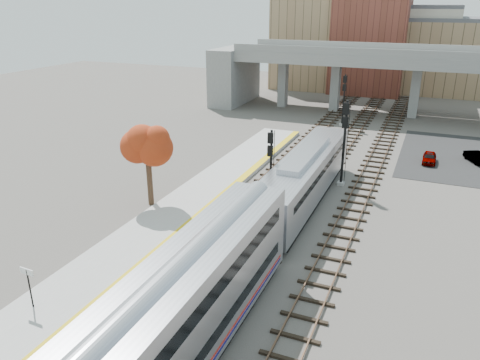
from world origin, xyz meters
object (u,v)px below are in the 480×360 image
Objects in this scene: signal_mast_far at (343,102)px; car_a at (429,158)px; car_b at (476,157)px; tree at (147,140)px; signal_mast_near at (270,173)px; signal_mast_mid at (344,144)px; locomotive at (304,177)px.

car_a is at bearing -46.57° from signal_mast_far.
signal_mast_far is at bearing 121.07° from car_b.
car_b is at bearing 41.13° from tree.
car_a is at bearing 43.95° from tree.
signal_mast_near is at bearing -123.11° from car_a.
tree is 32.82m from car_b.
tree reaches higher than signal_mast_near.
signal_mast_far reaches higher than signal_mast_near.
signal_mast_mid reaches higher than car_a.
tree reaches higher than car_b.
signal_mast_mid reaches higher than locomotive.
signal_mast_far is at bearing 94.59° from locomotive.
signal_mast_far is 32.45m from tree.
car_a reaches higher than car_b.
tree is 28.35m from car_a.
tree is at bearing -156.31° from locomotive.
locomotive is 3.12m from signal_mast_near.
car_b is at bearing 51.07° from locomotive.
car_a is at bearing 56.45° from signal_mast_near.
signal_mast_near is 24.30m from car_b.
signal_mast_near is 20.16m from car_a.
locomotive is at bearing -111.58° from signal_mast_mid.
tree is at bearing -142.90° from signal_mast_mid.
car_b is at bearing 45.27° from signal_mast_mid.
signal_mast_mid is at bearing -125.96° from car_a.
signal_mast_mid reaches higher than signal_mast_near.
signal_mast_far is 16.30m from car_a.
signal_mast_mid is 2.39× the size of car_a.
signal_mast_mid is (2.00, 5.06, 1.55)m from locomotive.
signal_mast_mid is at bearing 68.42° from locomotive.
signal_mast_near is at bearing -90.00° from signal_mast_far.
car_a is at bearing 177.66° from car_b.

